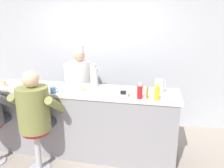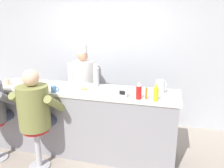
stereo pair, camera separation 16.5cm
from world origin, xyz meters
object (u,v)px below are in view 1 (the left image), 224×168
hot_sauce_bottle_orange (147,93)px  cereal_bowl (34,90)px  mustard_bottle_yellow (157,92)px  coffee_mug_tan (4,83)px  napkin_dispenser_chrome (124,92)px  coffee_mug_blue (53,90)px  ketchup_bottle_red (140,91)px  cook_in_whites_near (80,83)px  cup_stack_steel (95,78)px  breakfast_plate (84,90)px  water_pitcher_clear (160,86)px  diner_seated_olive (35,111)px

hot_sauce_bottle_orange → cereal_bowl: bearing=-179.0°
mustard_bottle_yellow → cereal_bowl: 1.75m
coffee_mug_tan → napkin_dispenser_chrome: napkin_dispenser_chrome is taller
cereal_bowl → coffee_mug_blue: bearing=-3.3°
ketchup_bottle_red → coffee_mug_blue: bearing=-178.6°
ketchup_bottle_red → cook_in_whites_near: 1.64m
cereal_bowl → cup_stack_steel: size_ratio=0.46×
coffee_mug_tan → cook_in_whites_near: bearing=45.0°
cup_stack_steel → napkin_dispenser_chrome: (0.51, -0.39, -0.08)m
cook_in_whites_near → cereal_bowl: bearing=-105.8°
breakfast_plate → coffee_mug_blue: size_ratio=2.12×
mustard_bottle_yellow → cup_stack_steel: 1.04m
mustard_bottle_yellow → coffee_mug_blue: bearing=-179.7°
hot_sauce_bottle_orange → coffee_mug_blue: (-1.32, -0.05, -0.03)m
water_pitcher_clear → diner_seated_olive: size_ratio=0.13×
hot_sauce_bottle_orange → breakfast_plate: size_ratio=0.60×
coffee_mug_tan → napkin_dispenser_chrome: bearing=-3.6°
breakfast_plate → cereal_bowl: cereal_bowl is taller
coffee_mug_blue → diner_seated_olive: size_ratio=0.09×
ketchup_bottle_red → breakfast_plate: size_ratio=0.90×
napkin_dispenser_chrome → ketchup_bottle_red: bearing=-5.6°
cereal_bowl → coffee_mug_blue: (0.31, -0.02, 0.02)m
hot_sauce_bottle_orange → cup_stack_steel: 0.92m
breakfast_plate → diner_seated_olive: (-0.51, -0.48, -0.18)m
water_pitcher_clear → diner_seated_olive: (-1.60, -0.67, -0.26)m
napkin_dispenser_chrome → diner_seated_olive: 1.20m
ketchup_bottle_red → hot_sauce_bottle_orange: (0.10, 0.02, -0.03)m
ketchup_bottle_red → coffee_mug_tan: bearing=176.2°
mustard_bottle_yellow → napkin_dispenser_chrome: (-0.44, 0.04, -0.04)m
coffee_mug_blue → cup_stack_steel: 0.67m
mustard_bottle_yellow → water_pitcher_clear: size_ratio=1.26×
breakfast_plate → cook_in_whites_near: cook_in_whites_near is taller
breakfast_plate → napkin_dispenser_chrome: napkin_dispenser_chrome is taller
coffee_mug_tan → diner_seated_olive: bearing=-30.2°
coffee_mug_tan → cup_stack_steel: (1.42, 0.27, 0.10)m
hot_sauce_bottle_orange → breakfast_plate: hot_sauce_bottle_orange is taller
water_pitcher_clear → coffee_mug_tan: size_ratio=1.51×
cup_stack_steel → diner_seated_olive: size_ratio=0.21×
ketchup_bottle_red → napkin_dispenser_chrome: ketchup_bottle_red is taller
hot_sauce_bottle_orange → mustard_bottle_yellow: bearing=-16.7°
breakfast_plate → napkin_dispenser_chrome: 0.63m
breakfast_plate → napkin_dispenser_chrome: size_ratio=1.86×
hot_sauce_bottle_orange → breakfast_plate: (-0.93, 0.14, -0.06)m
ketchup_bottle_red → cereal_bowl: ketchup_bottle_red is taller
diner_seated_olive → cook_in_whites_near: 1.40m
water_pitcher_clear → cook_in_whites_near: (-1.48, 0.73, -0.24)m
cereal_bowl → coffee_mug_blue: size_ratio=1.09×
ketchup_bottle_red → napkin_dispenser_chrome: bearing=174.4°
napkin_dispenser_chrome → coffee_mug_tan: bearing=176.4°
breakfast_plate → napkin_dispenser_chrome: (0.61, -0.13, 0.06)m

